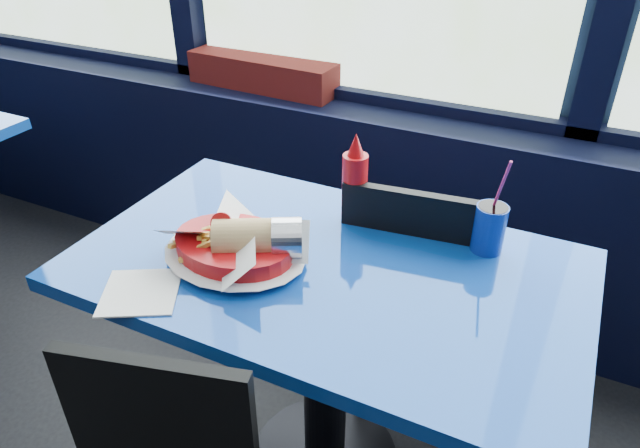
{
  "coord_description": "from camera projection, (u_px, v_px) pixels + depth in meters",
  "views": [
    {
      "loc": [
        0.77,
        1.0,
        1.55
      ],
      "look_at": [
        0.29,
        1.98,
        0.87
      ],
      "focal_mm": 32.0,
      "sensor_mm": 36.0,
      "label": 1
    }
  ],
  "objects": [
    {
      "name": "window_sill",
      "position": [
        350.0,
        201.0,
        2.31
      ],
      "size": [
        5.0,
        0.26,
        0.8
      ],
      "primitive_type": "cube",
      "color": "black",
      "rests_on": "ground"
    },
    {
      "name": "near_table",
      "position": [
        326.0,
        321.0,
        1.45
      ],
      "size": [
        1.2,
        0.7,
        0.75
      ],
      "color": "black",
      "rests_on": "ground"
    },
    {
      "name": "chair_near_back",
      "position": [
        421.0,
        287.0,
        1.68
      ],
      "size": [
        0.44,
        0.44,
        0.87
      ],
      "rotation": [
        0.0,
        0.0,
        3.26
      ],
      "color": "black",
      "rests_on": "ground"
    },
    {
      "name": "planter_box",
      "position": [
        263.0,
        73.0,
        2.25
      ],
      "size": [
        0.63,
        0.19,
        0.12
      ],
      "primitive_type": "cube",
      "rotation": [
        0.0,
        0.0,
        -0.05
      ],
      "color": "maroon",
      "rests_on": "window_sill"
    },
    {
      "name": "food_basket",
      "position": [
        237.0,
        245.0,
        1.35
      ],
      "size": [
        0.33,
        0.31,
        0.12
      ],
      "rotation": [
        0.0,
        0.0,
        0.04
      ],
      "color": "#B50C0F",
      "rests_on": "near_table"
    },
    {
      "name": "ketchup_bottle",
      "position": [
        355.0,
        183.0,
        1.47
      ],
      "size": [
        0.07,
        0.07,
        0.25
      ],
      "color": "#B50C0F",
      "rests_on": "near_table"
    },
    {
      "name": "soda_cup",
      "position": [
        489.0,
        227.0,
        1.37
      ],
      "size": [
        0.08,
        0.08,
        0.26
      ],
      "rotation": [
        0.0,
        0.0,
        0.03
      ],
      "color": "#0D2E94",
      "rests_on": "near_table"
    },
    {
      "name": "napkin",
      "position": [
        141.0,
        292.0,
        1.26
      ],
      "size": [
        0.22,
        0.22,
        0.0
      ],
      "primitive_type": "cube",
      "rotation": [
        0.0,
        0.0,
        0.5
      ],
      "color": "white",
      "rests_on": "near_table"
    }
  ]
}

